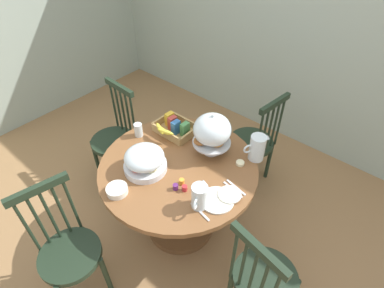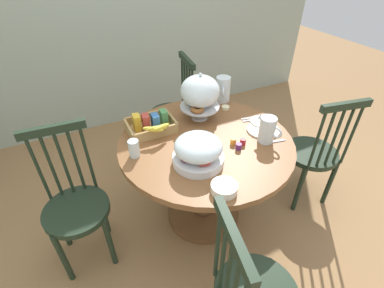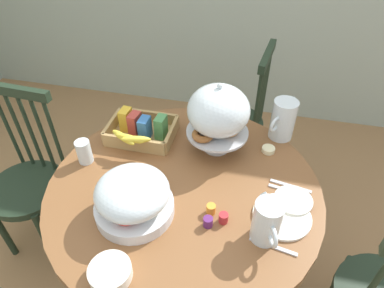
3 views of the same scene
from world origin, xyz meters
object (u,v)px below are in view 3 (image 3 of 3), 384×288
Objects in this scene: windsor_chair_far_side at (236,124)px; pastry_stand_with_dome at (218,113)px; orange_juice_pitcher at (283,121)px; china_plate_small at (293,200)px; cereal_basket at (141,130)px; fruit_platter_covered at (133,197)px; china_plate_large at (282,216)px; drinking_glass at (84,152)px; milk_pitcher at (267,223)px; dining_table at (185,219)px; butter_dish at (268,150)px; cereal_bowl at (110,272)px; windsor_chair_near_window at (30,185)px.

pastry_stand_with_dome is (-0.04, -0.59, 0.49)m from windsor_chair_far_side.
china_plate_small is at bearing -81.22° from orange_juice_pitcher.
cereal_basket is (-0.41, -0.60, 0.33)m from windsor_chair_far_side.
china_plate_small is (0.59, 0.18, -0.07)m from fruit_platter_covered.
drinking_glass is at bearing 172.15° from china_plate_large.
orange_juice_pitcher reaches higher than milk_pitcher.
cereal_basket is (-0.37, -0.01, -0.15)m from pastry_stand_with_dome.
pastry_stand_with_dome is 1.09× the size of cereal_basket.
butter_dish is at bearing 41.76° from dining_table.
orange_juice_pitcher reaches higher than drinking_glass.
cereal_bowl is at bearing -101.36° from windsor_chair_far_side.
cereal_bowl is at bearing -55.88° from drinking_glass.
china_plate_large is (0.02, -0.50, -0.08)m from orange_juice_pitcher.
cereal_bowl is at bearing -106.68° from dining_table.
drinking_glass reaches higher than dining_table.
milk_pitcher reaches higher than cereal_bowl.
fruit_platter_covered is 1.66× the size of milk_pitcher.
orange_juice_pitcher is 1.09× the size of milk_pitcher.
orange_juice_pitcher is 0.62× the size of cereal_basket.
pastry_stand_with_dome is 1.74× the size of orange_juice_pitcher.
milk_pitcher is at bearing -78.50° from windsor_chair_far_side.
windsor_chair_far_side reaches higher than orange_juice_pitcher.
milk_pitcher is (0.49, -0.00, -0.01)m from fruit_platter_covered.
fruit_platter_covered is 0.27m from cereal_bowl.
milk_pitcher is at bearing -118.79° from china_plate_small.
butter_dish is (-0.11, 0.29, -0.01)m from china_plate_small.
butter_dish reaches higher than china_plate_large.
china_plate_large is (0.55, 0.10, -0.08)m from fruit_platter_covered.
cereal_basket is (-0.65, -0.16, -0.04)m from orange_juice_pitcher.
pastry_stand_with_dome is 1.90× the size of milk_pitcher.
butter_dish is (0.79, 0.25, -0.04)m from drinking_glass.
windsor_chair_far_side is 4.94× the size of orange_juice_pitcher.
milk_pitcher is 0.14m from china_plate_large.
china_plate_small is (0.04, 0.08, 0.01)m from china_plate_large.
dining_table is 5.75× the size of orange_juice_pitcher.
fruit_platter_covered is 0.95× the size of cereal_basket.
windsor_chair_near_window reaches higher than milk_pitcher.
drinking_glass is (-0.84, -0.38, -0.03)m from orange_juice_pitcher.
windsor_chair_far_side is 3.25× the size of fruit_platter_covered.
dining_table is 1.16× the size of windsor_chair_far_side.
cereal_basket reaches higher than dining_table.
cereal_bowl is at bearing -145.50° from china_plate_large.
drinking_glass is 1.83× the size of butter_dish.
windsor_chair_far_side reaches higher than china_plate_small.
windsor_chair_far_side is (0.13, 0.86, -0.06)m from dining_table.
pastry_stand_with_dome reaches higher than milk_pitcher.
orange_juice_pitcher reaches higher than china_plate_large.
orange_juice_pitcher is (0.52, 0.60, 0.00)m from fruit_platter_covered.
cereal_basket is at bearing -176.57° from butter_dish.
cereal_bowl is 2.33× the size of butter_dish.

